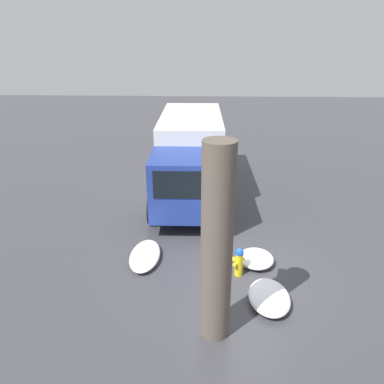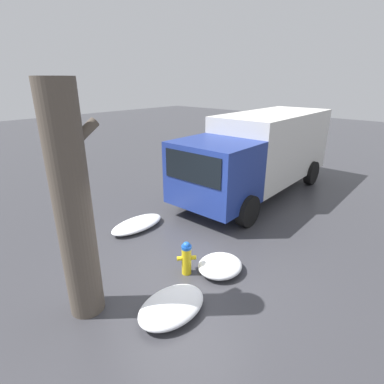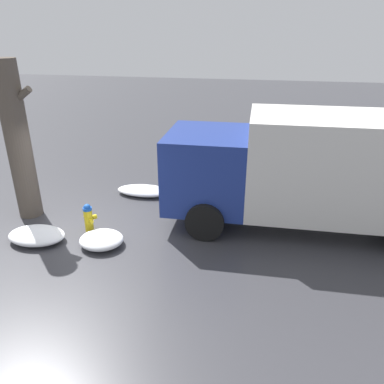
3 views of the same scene
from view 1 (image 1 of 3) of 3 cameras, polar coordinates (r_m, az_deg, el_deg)
The scene contains 7 objects.
ground_plane at distance 9.53m, azimuth 7.06°, elevation -12.40°, with size 60.00×60.00×0.00m, color #38383D.
fire_hydrant at distance 9.32m, azimuth 7.15°, elevation -10.44°, with size 0.36×0.35×0.75m.
tree_trunk at distance 6.80m, azimuth 3.81°, elevation -8.12°, with size 0.89×0.58×3.91m.
delivery_truck at distance 13.73m, azimuth -0.20°, elevation 5.99°, with size 7.15×2.63×2.75m.
snow_pile_by_hydrant at distance 8.70m, azimuth 11.69°, elevation -15.42°, with size 1.33×0.91×0.29m.
snow_pile_curbside at distance 10.04m, azimuth -7.17°, elevation -9.58°, with size 1.60×0.78×0.24m.
snow_pile_by_tree at distance 9.93m, azimuth 9.75°, elevation -9.97°, with size 0.99×0.90×0.29m.
Camera 1 is at (-7.78, 0.82, 5.43)m, focal length 35.00 mm.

